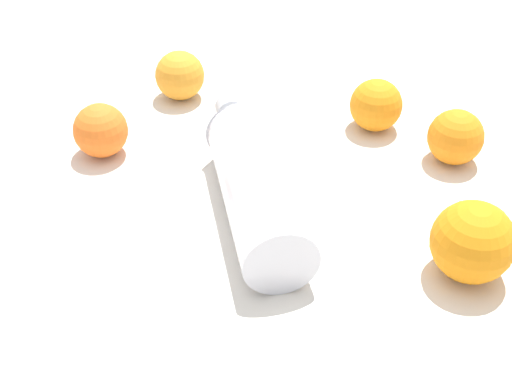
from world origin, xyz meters
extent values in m
plane|color=silver|center=(0.00, 0.00, 0.00)|extent=(2.40, 2.40, 0.00)
cylinder|color=silver|center=(0.05, 0.00, 0.04)|extent=(0.23, 0.22, 0.08)
cone|color=silver|center=(-0.06, 0.09, 0.04)|extent=(0.08, 0.09, 0.08)
cylinder|color=#B2B7BF|center=(-0.08, 0.11, 0.04)|extent=(0.04, 0.04, 0.04)
sphere|color=orange|center=(0.05, 0.24, 0.03)|extent=(0.07, 0.07, 0.07)
sphere|color=orange|center=(0.27, 0.06, 0.04)|extent=(0.08, 0.08, 0.08)
sphere|color=orange|center=(-0.20, 0.15, 0.03)|extent=(0.07, 0.07, 0.07)
sphere|color=orange|center=(0.17, 0.23, 0.03)|extent=(0.07, 0.07, 0.07)
sphere|color=orange|center=(-0.19, -0.02, 0.03)|extent=(0.07, 0.07, 0.07)
camera|label=1|loc=(0.42, -0.49, 0.52)|focal=50.73mm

